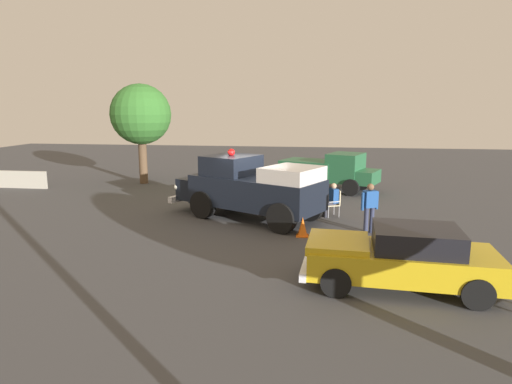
{
  "coord_description": "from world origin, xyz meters",
  "views": [
    {
      "loc": [
        2.37,
        -15.91,
        4.16
      ],
      "look_at": [
        0.14,
        -0.13,
        1.04
      ],
      "focal_mm": 30.79,
      "sensor_mm": 36.0,
      "label": 1
    }
  ],
  "objects_px": {
    "vintage_fire_truck": "(251,187)",
    "spectator_standing": "(370,205)",
    "parked_pickup": "(328,171)",
    "spectator_seated": "(331,199)",
    "lawn_chair_near_truck": "(334,201)",
    "traffic_cone": "(303,227)",
    "lawn_chair_spare": "(317,197)",
    "classic_hot_rod": "(400,257)",
    "oak_tree_right": "(141,115)"
  },
  "relations": [
    {
      "from": "vintage_fire_truck",
      "to": "spectator_standing",
      "type": "relative_size",
      "value": 3.75
    },
    {
      "from": "parked_pickup",
      "to": "spectator_seated",
      "type": "bearing_deg",
      "value": -89.94
    },
    {
      "from": "lawn_chair_near_truck",
      "to": "spectator_seated",
      "type": "xyz_separation_m",
      "value": [
        -0.12,
        -0.06,
        0.11
      ]
    },
    {
      "from": "spectator_standing",
      "to": "traffic_cone",
      "type": "height_order",
      "value": "spectator_standing"
    },
    {
      "from": "lawn_chair_near_truck",
      "to": "lawn_chair_spare",
      "type": "height_order",
      "value": "same"
    },
    {
      "from": "parked_pickup",
      "to": "spectator_standing",
      "type": "distance_m",
      "value": 7.69
    },
    {
      "from": "spectator_seated",
      "to": "traffic_cone",
      "type": "relative_size",
      "value": 2.03
    },
    {
      "from": "classic_hot_rod",
      "to": "parked_pickup",
      "type": "relative_size",
      "value": 0.87
    },
    {
      "from": "spectator_seated",
      "to": "parked_pickup",
      "type": "bearing_deg",
      "value": 90.06
    },
    {
      "from": "lawn_chair_near_truck",
      "to": "spectator_standing",
      "type": "relative_size",
      "value": 0.61
    },
    {
      "from": "lawn_chair_spare",
      "to": "oak_tree_right",
      "type": "xyz_separation_m",
      "value": [
        -9.44,
        5.37,
        3.12
      ]
    },
    {
      "from": "oak_tree_right",
      "to": "classic_hot_rod",
      "type": "bearing_deg",
      "value": -48.12
    },
    {
      "from": "lawn_chair_near_truck",
      "to": "traffic_cone",
      "type": "distance_m",
      "value": 3.07
    },
    {
      "from": "lawn_chair_near_truck",
      "to": "spectator_seated",
      "type": "bearing_deg",
      "value": -154.85
    },
    {
      "from": "parked_pickup",
      "to": "oak_tree_right",
      "type": "distance_m",
      "value": 10.38
    },
    {
      "from": "classic_hot_rod",
      "to": "vintage_fire_truck",
      "type": "bearing_deg",
      "value": 126.74
    },
    {
      "from": "spectator_standing",
      "to": "parked_pickup",
      "type": "bearing_deg",
      "value": 98.9
    },
    {
      "from": "parked_pickup",
      "to": "traffic_cone",
      "type": "height_order",
      "value": "parked_pickup"
    },
    {
      "from": "vintage_fire_truck",
      "to": "lawn_chair_spare",
      "type": "distance_m",
      "value": 2.91
    },
    {
      "from": "parked_pickup",
      "to": "spectator_seated",
      "type": "xyz_separation_m",
      "value": [
        0.01,
        -5.49,
        -0.29
      ]
    },
    {
      "from": "vintage_fire_truck",
      "to": "parked_pickup",
      "type": "xyz_separation_m",
      "value": [
        2.99,
        6.23,
        -0.21
      ]
    },
    {
      "from": "vintage_fire_truck",
      "to": "lawn_chair_spare",
      "type": "relative_size",
      "value": 6.16
    },
    {
      "from": "oak_tree_right",
      "to": "lawn_chair_near_truck",
      "type": "bearing_deg",
      "value": -30.8
    },
    {
      "from": "spectator_standing",
      "to": "lawn_chair_near_truck",
      "type": "bearing_deg",
      "value": 116.24
    },
    {
      "from": "lawn_chair_near_truck",
      "to": "classic_hot_rod",
      "type": "bearing_deg",
      "value": -79.32
    },
    {
      "from": "classic_hot_rod",
      "to": "lawn_chair_spare",
      "type": "bearing_deg",
      "value": 104.81
    },
    {
      "from": "lawn_chair_spare",
      "to": "spectator_seated",
      "type": "relative_size",
      "value": 0.79
    },
    {
      "from": "classic_hot_rod",
      "to": "spectator_standing",
      "type": "bearing_deg",
      "value": 92.44
    },
    {
      "from": "parked_pickup",
      "to": "lawn_chair_near_truck",
      "type": "xyz_separation_m",
      "value": [
        0.13,
        -5.44,
        -0.4
      ]
    },
    {
      "from": "parked_pickup",
      "to": "lawn_chair_spare",
      "type": "relative_size",
      "value": 5.02
    },
    {
      "from": "oak_tree_right",
      "to": "lawn_chair_spare",
      "type": "bearing_deg",
      "value": -29.64
    },
    {
      "from": "spectator_standing",
      "to": "lawn_chair_spare",
      "type": "bearing_deg",
      "value": 121.72
    },
    {
      "from": "vintage_fire_truck",
      "to": "parked_pickup",
      "type": "height_order",
      "value": "vintage_fire_truck"
    },
    {
      "from": "vintage_fire_truck",
      "to": "traffic_cone",
      "type": "distance_m",
      "value": 3.01
    },
    {
      "from": "spectator_seated",
      "to": "traffic_cone",
      "type": "height_order",
      "value": "spectator_seated"
    },
    {
      "from": "classic_hot_rod",
      "to": "traffic_cone",
      "type": "bearing_deg",
      "value": 121.86
    },
    {
      "from": "vintage_fire_truck",
      "to": "classic_hot_rod",
      "type": "xyz_separation_m",
      "value": [
        4.38,
        -5.86,
        -0.45
      ]
    },
    {
      "from": "parked_pickup",
      "to": "traffic_cone",
      "type": "distance_m",
      "value": 8.37
    },
    {
      "from": "lawn_chair_spare",
      "to": "traffic_cone",
      "type": "bearing_deg",
      "value": -96.97
    },
    {
      "from": "classic_hot_rod",
      "to": "parked_pickup",
      "type": "height_order",
      "value": "parked_pickup"
    },
    {
      "from": "spectator_seated",
      "to": "spectator_standing",
      "type": "relative_size",
      "value": 0.77
    },
    {
      "from": "spectator_seated",
      "to": "spectator_standing",
      "type": "bearing_deg",
      "value": -60.61
    },
    {
      "from": "lawn_chair_near_truck",
      "to": "spectator_seated",
      "type": "distance_m",
      "value": 0.17
    },
    {
      "from": "parked_pickup",
      "to": "oak_tree_right",
      "type": "relative_size",
      "value": 0.96
    },
    {
      "from": "classic_hot_rod",
      "to": "spectator_seated",
      "type": "xyz_separation_m",
      "value": [
        -1.38,
        6.6,
        -0.05
      ]
    },
    {
      "from": "lawn_chair_spare",
      "to": "parked_pickup",
      "type": "bearing_deg",
      "value": 83.39
    },
    {
      "from": "classic_hot_rod",
      "to": "spectator_standing",
      "type": "xyz_separation_m",
      "value": [
        -0.19,
        4.5,
        0.22
      ]
    },
    {
      "from": "lawn_chair_near_truck",
      "to": "oak_tree_right",
      "type": "bearing_deg",
      "value": 149.2
    },
    {
      "from": "classic_hot_rod",
      "to": "traffic_cone",
      "type": "height_order",
      "value": "classic_hot_rod"
    },
    {
      "from": "vintage_fire_truck",
      "to": "parked_pickup",
      "type": "distance_m",
      "value": 6.92
    }
  ]
}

